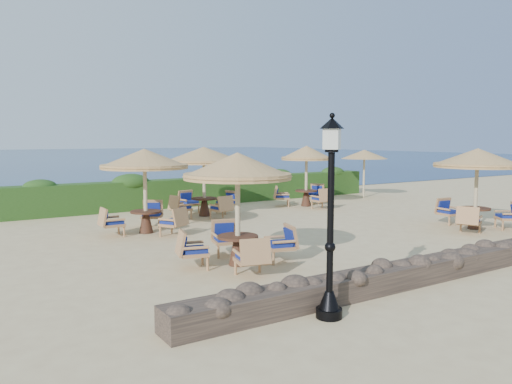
# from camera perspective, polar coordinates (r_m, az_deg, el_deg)

# --- Properties ---
(ground) EXTENTS (120.00, 120.00, 0.00)m
(ground) POSITION_cam_1_polar(r_m,az_deg,el_deg) (16.70, 5.58, -4.13)
(ground) COLOR #D4BB86
(ground) RESTS_ON ground
(sea) EXTENTS (160.00, 160.00, 0.00)m
(sea) POSITION_cam_1_polar(r_m,az_deg,el_deg) (83.60, -25.51, 3.54)
(sea) COLOR #0B1F47
(sea) RESTS_ON ground
(hedge) EXTENTS (18.00, 0.90, 1.20)m
(hedge) POSITION_cam_1_polar(r_m,az_deg,el_deg) (22.67, -5.67, 0.12)
(hedge) COLOR #1D3E14
(hedge) RESTS_ON ground
(stone_wall) EXTENTS (15.00, 0.65, 0.44)m
(stone_wall) POSITION_cam_1_polar(r_m,az_deg,el_deg) (12.48, 23.54, -7.12)
(stone_wall) COLOR brown
(stone_wall) RESTS_ON ground
(lamp_post) EXTENTS (0.44, 0.44, 3.31)m
(lamp_post) POSITION_cam_1_polar(r_m,az_deg,el_deg) (8.26, 8.50, -3.85)
(lamp_post) COLOR black
(lamp_post) RESTS_ON ground
(extra_parasol) EXTENTS (2.30, 2.30, 2.41)m
(extra_parasol) POSITION_cam_1_polar(r_m,az_deg,el_deg) (25.52, 12.28, 4.22)
(extra_parasol) COLOR #CCBB90
(extra_parasol) RESTS_ON ground
(cafe_set_0) EXTENTS (2.89, 2.89, 2.65)m
(cafe_set_0) POSITION_cam_1_polar(r_m,az_deg,el_deg) (11.57, -2.12, 0.08)
(cafe_set_0) COLOR #CCBB90
(cafe_set_0) RESTS_ON ground
(cafe_set_1) EXTENTS (2.81, 2.81, 2.65)m
(cafe_set_1) POSITION_cam_1_polar(r_m,az_deg,el_deg) (17.77, 23.94, 2.18)
(cafe_set_1) COLOR #CCBB90
(cafe_set_1) RESTS_ON ground
(cafe_set_2) EXTENTS (2.77, 2.77, 2.65)m
(cafe_set_2) POSITION_cam_1_polar(r_m,az_deg,el_deg) (15.92, -12.59, 2.13)
(cafe_set_2) COLOR #CCBB90
(cafe_set_2) RESTS_ON ground
(cafe_set_3) EXTENTS (2.99, 2.99, 2.65)m
(cafe_set_3) POSITION_cam_1_polar(r_m,az_deg,el_deg) (19.08, -5.97, 2.81)
(cafe_set_3) COLOR #CCBB90
(cafe_set_3) RESTS_ON ground
(cafe_set_4) EXTENTS (2.77, 2.52, 2.65)m
(cafe_set_4) POSITION_cam_1_polar(r_m,az_deg,el_deg) (21.89, 5.78, 2.91)
(cafe_set_4) COLOR #CCBB90
(cafe_set_4) RESTS_ON ground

